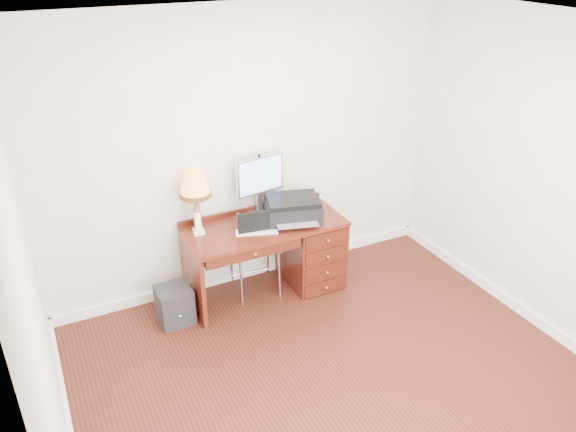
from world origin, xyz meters
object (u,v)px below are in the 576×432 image
desk (295,248)px  phone (198,228)px  leg_lamp (195,188)px  equipment_box (175,305)px  printer (293,209)px  chair (257,241)px  monitor (260,178)px

desk → phone: bearing=173.8°
desk → leg_lamp: 1.21m
equipment_box → printer: bearing=0.2°
equipment_box → phone: bearing=25.7°
leg_lamp → printer: bearing=-11.6°
phone → desk: bearing=-0.4°
chair → desk: bearing=4.1°
printer → monitor: bearing=145.7°
leg_lamp → phone: bearing=-106.1°
phone → equipment_box: 0.74m
leg_lamp → desk: bearing=-9.6°
monitor → leg_lamp: size_ratio=0.99×
leg_lamp → equipment_box: bearing=-146.8°
leg_lamp → chair: size_ratio=0.62×
leg_lamp → chair: 0.81m
equipment_box → desk: bearing=1.3°
leg_lamp → phone: (-0.02, -0.05, -0.37)m
equipment_box → leg_lamp: bearing=31.3°
monitor → chair: 0.59m
phone → equipment_box: phone is taller
monitor → leg_lamp: (-0.66, -0.08, 0.06)m
printer → phone: (-0.90, 0.13, -0.05)m
chair → equipment_box: 0.96m
chair → printer: bearing=-0.2°
monitor → equipment_box: 1.41m
monitor → printer: bearing=-59.6°
desk → printer: size_ratio=2.54×
printer → leg_lamp: 0.96m
chair → monitor: bearing=63.6°
printer → equipment_box: printer is taller
monitor → chair: size_ratio=0.61×
monitor → leg_lamp: 0.67m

